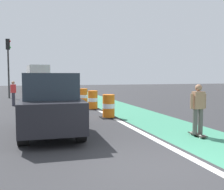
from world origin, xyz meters
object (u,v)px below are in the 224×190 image
at_px(traffic_barrel_mid, 93,100).
at_px(delivery_truck_down_block, 37,77).
at_px(skateboarder_on_lane, 198,108).
at_px(parked_suv_nearest, 50,103).
at_px(traffic_barrel_front, 109,107).
at_px(pedestrian_crossing, 13,93).
at_px(traffic_light_corner, 8,58).
at_px(traffic_barrel_far, 75,93).
at_px(traffic_barrel_back, 83,97).

relative_size(traffic_barrel_mid, delivery_truck_down_block, 0.14).
bearing_deg(skateboarder_on_lane, traffic_barrel_mid, 102.49).
relative_size(skateboarder_on_lane, parked_suv_nearest, 0.36).
relative_size(traffic_barrel_front, delivery_truck_down_block, 0.14).
height_order(traffic_barrel_mid, pedestrian_crossing, pedestrian_crossing).
bearing_deg(traffic_barrel_front, traffic_light_corner, 112.49).
distance_m(traffic_barrel_far, traffic_light_corner, 6.85).
xyz_separation_m(skateboarder_on_lane, traffic_barrel_far, (-1.81, 13.89, -0.38)).
bearing_deg(pedestrian_crossing, traffic_barrel_far, 34.76).
xyz_separation_m(skateboarder_on_lane, traffic_light_corner, (-7.00, 17.23, 2.59)).
height_order(traffic_barrel_mid, traffic_barrel_back, same).
bearing_deg(delivery_truck_down_block, traffic_barrel_back, -81.41).
relative_size(traffic_barrel_back, traffic_light_corner, 0.21).
bearing_deg(traffic_barrel_front, traffic_barrel_far, 90.64).
distance_m(traffic_barrel_mid, traffic_barrel_far, 6.14).
distance_m(traffic_barrel_back, pedestrian_crossing, 4.51).
relative_size(skateboarder_on_lane, traffic_barrel_mid, 1.55).
bearing_deg(traffic_barrel_far, parked_suv_nearest, -102.64).
xyz_separation_m(skateboarder_on_lane, traffic_barrel_back, (-1.78, 10.33, -0.38)).
height_order(delivery_truck_down_block, traffic_light_corner, traffic_light_corner).
relative_size(traffic_barrel_back, pedestrian_crossing, 0.68).
xyz_separation_m(traffic_barrel_back, pedestrian_crossing, (-4.47, 0.47, 0.33)).
distance_m(delivery_truck_down_block, traffic_light_corner, 11.17).
bearing_deg(parked_suv_nearest, delivery_truck_down_block, 89.88).
height_order(traffic_light_corner, pedestrian_crossing, traffic_light_corner).
bearing_deg(traffic_barrel_far, traffic_barrel_front, -89.36).
xyz_separation_m(skateboarder_on_lane, delivery_truck_down_block, (-4.45, 27.97, 0.94)).
height_order(traffic_barrel_front, delivery_truck_down_block, delivery_truck_down_block).
relative_size(skateboarder_on_lane, traffic_barrel_back, 1.55).
height_order(traffic_barrel_mid, delivery_truck_down_block, delivery_truck_down_block).
bearing_deg(traffic_barrel_front, skateboarder_on_lane, -68.98).
bearing_deg(traffic_barrel_mid, traffic_barrel_far, 90.91).
bearing_deg(traffic_barrel_back, delivery_truck_down_block, 98.59).
height_order(traffic_barrel_far, pedestrian_crossing, pedestrian_crossing).
relative_size(parked_suv_nearest, traffic_light_corner, 0.91).
xyz_separation_m(parked_suv_nearest, traffic_barrel_mid, (2.79, 5.86, -0.50)).
xyz_separation_m(traffic_barrel_front, pedestrian_crossing, (-4.54, 6.36, 0.33)).
bearing_deg(delivery_truck_down_block, traffic_barrel_front, -83.36).
xyz_separation_m(parked_suv_nearest, pedestrian_crossing, (-1.75, 8.92, -0.17)).
bearing_deg(skateboarder_on_lane, delivery_truck_down_block, 99.03).
bearing_deg(traffic_light_corner, traffic_barrel_front, -67.51).
bearing_deg(traffic_barrel_far, traffic_barrel_mid, -89.09).
height_order(traffic_barrel_back, delivery_truck_down_block, delivery_truck_down_block).
bearing_deg(delivery_truck_down_block, traffic_light_corner, -103.37).
relative_size(skateboarder_on_lane, traffic_barrel_front, 1.55).
distance_m(parked_suv_nearest, traffic_barrel_far, 12.31).
relative_size(traffic_barrel_back, delivery_truck_down_block, 0.14).
height_order(parked_suv_nearest, traffic_barrel_front, parked_suv_nearest).
height_order(skateboarder_on_lane, parked_suv_nearest, parked_suv_nearest).
distance_m(parked_suv_nearest, traffic_barrel_mid, 6.50).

